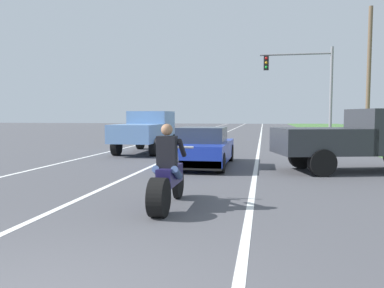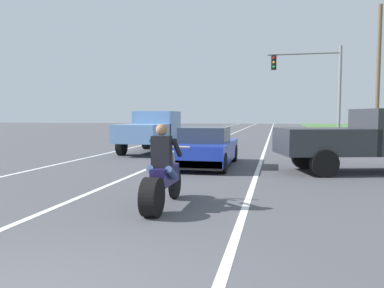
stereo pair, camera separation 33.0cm
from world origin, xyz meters
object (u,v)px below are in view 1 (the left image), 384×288
Objects in this scene: motorcycle_with_rider at (167,178)px; traffic_light_mast_near at (309,80)px; pickup_truck_right_shoulder_dark_grey at (361,137)px; pickup_truck_left_lane_light_blue at (146,129)px; sports_car_blue at (203,148)px.

traffic_light_mast_near is at bearing 76.02° from motorcycle_with_rider.
pickup_truck_left_lane_light_blue is at bearing 150.67° from pickup_truck_right_shoulder_dark_grey.
sports_car_blue is 0.84× the size of pickup_truck_right_shoulder_dark_grey.
pickup_truck_left_lane_light_blue is 9.82m from pickup_truck_right_shoulder_dark_grey.
pickup_truck_left_lane_light_blue is 0.80× the size of traffic_light_mast_near.
traffic_light_mast_near reaches higher than sports_car_blue.
traffic_light_mast_near reaches higher than pickup_truck_left_lane_light_blue.
traffic_light_mast_near is (4.51, 18.11, 3.39)m from motorcycle_with_rider.
pickup_truck_right_shoulder_dark_grey is at bearing -88.59° from traffic_light_mast_near.
pickup_truck_left_lane_light_blue is at bearing 127.94° from sports_car_blue.
traffic_light_mast_near is at bearing 68.01° from sports_car_blue.
pickup_truck_right_shoulder_dark_grey reaches higher than sports_car_blue.
motorcycle_with_rider is 0.51× the size of sports_car_blue.
traffic_light_mast_near reaches higher than pickup_truck_right_shoulder_dark_grey.
sports_car_blue is 5.65m from pickup_truck_left_lane_light_blue.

